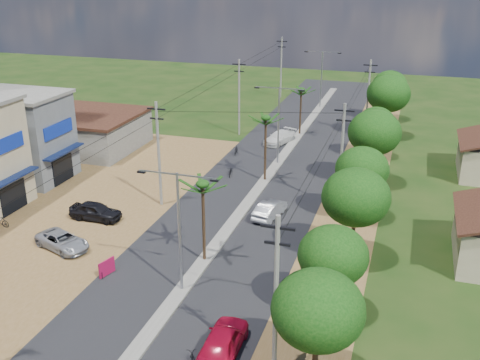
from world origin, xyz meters
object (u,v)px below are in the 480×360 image
Objects in this scene: car_white_far at (280,138)px; roadside_sign at (107,268)px; car_parked_silver at (62,241)px; car_parked_dark at (96,211)px; car_silver_mid at (270,210)px; car_red_near at (223,342)px.

car_white_far reaches higher than roadside_sign.
car_parked_dark is at bearing 22.96° from car_parked_silver.
car_silver_mid is at bearing -70.74° from car_parked_dark.
car_white_far is 31.86m from roadside_sign.
car_red_near is 11.28m from roadside_sign.
car_parked_dark is at bearing -90.58° from car_white_far.
car_white_far reaches higher than car_parked_silver.
roadside_sign is at bearing -144.54° from car_parked_dark.
car_silver_mid is at bearing -85.09° from car_red_near.
car_parked_dark is 9.06m from roadside_sign.
car_parked_dark is (-13.24, -4.63, 0.05)m from car_silver_mid.
car_parked_dark is (-0.34, 5.10, 0.11)m from car_parked_silver.
car_red_near is 1.06× the size of car_parked_silver.
car_silver_mid is at bearing -33.83° from car_parked_silver.
car_red_near reaches higher than car_silver_mid.
car_red_near reaches higher than roadside_sign.
car_parked_silver reaches higher than roadside_sign.
car_silver_mid is 0.93× the size of car_parked_silver.
car_parked_silver is 5.41m from roadside_sign.
car_red_near reaches higher than car_parked_silver.
roadside_sign is at bearing -29.58° from car_red_near.
car_silver_mid is at bearing 72.22° from roadside_sign.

